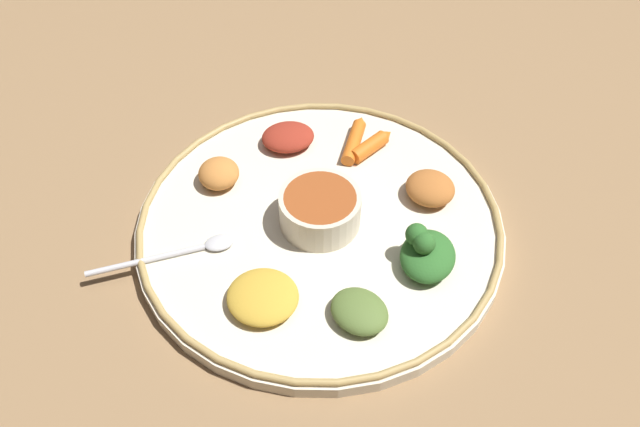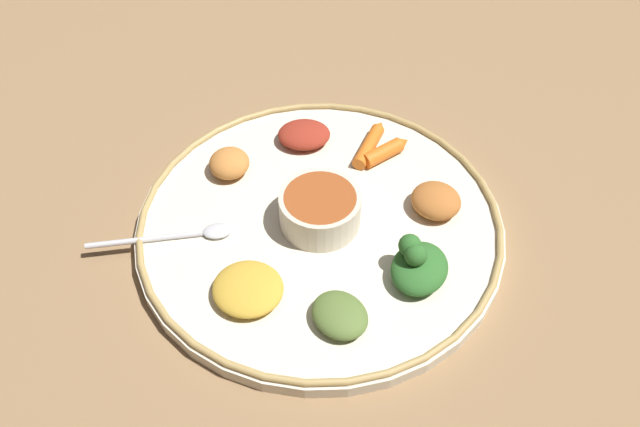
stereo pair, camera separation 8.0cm
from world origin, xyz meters
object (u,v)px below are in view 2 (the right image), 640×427
center_bowl (320,209)px  spoon (183,235)px  greens_pile (418,265)px  carrot_outer (370,143)px  carrot_near_spoon (386,151)px

center_bowl → spoon: size_ratio=0.59×
spoon → greens_pile: (-0.18, -0.20, 0.02)m
center_bowl → spoon: 0.16m
spoon → greens_pile: size_ratio=1.69×
center_bowl → carrot_outer: (0.08, -0.12, -0.01)m
carrot_outer → carrot_near_spoon: bearing=-156.5°
greens_pile → spoon: bearing=48.4°
carrot_near_spoon → greens_pile: bearing=156.5°
spoon → center_bowl: bearing=-111.3°
center_bowl → carrot_outer: center_bowl is taller
center_bowl → carrot_near_spoon: center_bowl is taller
spoon → carrot_near_spoon: 0.28m
center_bowl → carrot_outer: size_ratio=1.19×
carrot_outer → greens_pile: bearing=161.6°
center_bowl → greens_pile: size_ratio=1.00×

